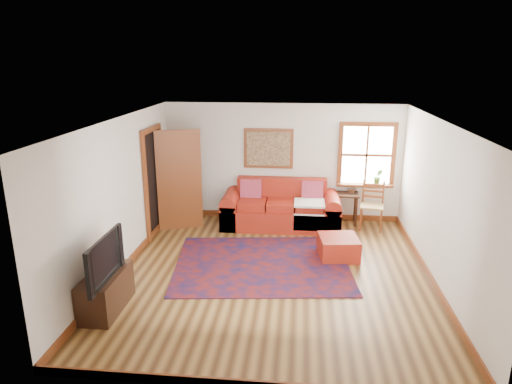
# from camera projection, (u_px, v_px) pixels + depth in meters

# --- Properties ---
(ground) EXTENTS (5.50, 5.50, 0.00)m
(ground) POSITION_uv_depth(u_px,v_px,m) (274.00, 274.00, 7.47)
(ground) COLOR #472B13
(ground) RESTS_ON ground
(room_envelope) EXTENTS (5.04, 5.54, 2.52)m
(room_envelope) POSITION_uv_depth(u_px,v_px,m) (275.00, 176.00, 7.01)
(room_envelope) COLOR silver
(room_envelope) RESTS_ON ground
(window) EXTENTS (1.18, 0.20, 1.38)m
(window) POSITION_uv_depth(u_px,v_px,m) (368.00, 162.00, 9.50)
(window) COLOR white
(window) RESTS_ON ground
(doorway) EXTENTS (0.89, 1.08, 2.14)m
(doorway) POSITION_uv_depth(u_px,v_px,m) (169.00, 179.00, 9.07)
(doorway) COLOR black
(doorway) RESTS_ON ground
(framed_artwork) EXTENTS (1.05, 0.07, 0.85)m
(framed_artwork) POSITION_uv_depth(u_px,v_px,m) (268.00, 149.00, 9.64)
(framed_artwork) COLOR brown
(framed_artwork) RESTS_ON ground
(persian_rug) EXTENTS (3.16, 2.65, 0.02)m
(persian_rug) POSITION_uv_depth(u_px,v_px,m) (262.00, 264.00, 7.81)
(persian_rug) COLOR #63130E
(persian_rug) RESTS_ON ground
(red_leather_sofa) EXTENTS (2.43, 1.01, 0.95)m
(red_leather_sofa) POSITION_uv_depth(u_px,v_px,m) (281.00, 211.00, 9.55)
(red_leather_sofa) COLOR #9F2314
(red_leather_sofa) RESTS_ON ground
(red_ottoman) EXTENTS (0.74, 0.74, 0.38)m
(red_ottoman) POSITION_uv_depth(u_px,v_px,m) (338.00, 247.00, 8.04)
(red_ottoman) COLOR #9F2314
(red_ottoman) RESTS_ON ground
(side_table) EXTENTS (0.55, 0.41, 0.66)m
(side_table) POSITION_uv_depth(u_px,v_px,m) (345.00, 199.00, 9.60)
(side_table) COLOR #331C11
(side_table) RESTS_ON ground
(ladder_back_chair) EXTENTS (0.53, 0.52, 0.99)m
(ladder_back_chair) POSITION_uv_depth(u_px,v_px,m) (372.00, 203.00, 9.34)
(ladder_back_chair) COLOR tan
(ladder_back_chair) RESTS_ON ground
(media_cabinet) EXTENTS (0.45, 0.99, 0.55)m
(media_cabinet) POSITION_uv_depth(u_px,v_px,m) (106.00, 292.00, 6.34)
(media_cabinet) COLOR #331C11
(media_cabinet) RESTS_ON ground
(television) EXTENTS (0.14, 1.07, 0.62)m
(television) POSITION_uv_depth(u_px,v_px,m) (98.00, 259.00, 6.01)
(television) COLOR black
(television) RESTS_ON media_cabinet
(candle_hurricane) EXTENTS (0.12, 0.12, 0.18)m
(candle_hurricane) POSITION_uv_depth(u_px,v_px,m) (119.00, 255.00, 6.64)
(candle_hurricane) COLOR silver
(candle_hurricane) RESTS_ON media_cabinet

